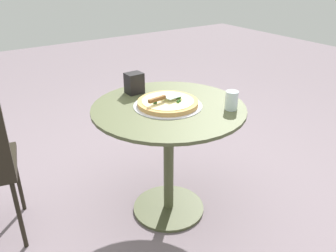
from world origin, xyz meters
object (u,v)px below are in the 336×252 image
object	(u,v)px
pizza_on_tray	(168,103)
pizza_server	(164,98)
patio_table	(169,135)
drinking_cup	(232,100)
napkin_dispenser	(134,83)

from	to	relation	value
pizza_on_tray	pizza_server	bearing A→B (deg)	-174.26
patio_table	drinking_cup	distance (m)	0.41
pizza_on_tray	napkin_dispenser	bearing A→B (deg)	101.01
pizza_server	napkin_dispenser	size ratio (longest dim) A/B	1.74
napkin_dispenser	pizza_on_tray	bearing A→B (deg)	99.68
patio_table	pizza_on_tray	bearing A→B (deg)	80.56
pizza_server	drinking_cup	xyz separation A→B (m)	(0.28, -0.23, -0.00)
pizza_server	drinking_cup	bearing A→B (deg)	-39.57
pizza_server	drinking_cup	size ratio (longest dim) A/B	2.11
drinking_cup	napkin_dispenser	xyz separation A→B (m)	(-0.30, 0.51, 0.01)
patio_table	pizza_server	world-z (taller)	pizza_server
pizza_server	napkin_dispenser	bearing A→B (deg)	95.64
drinking_cup	napkin_dispenser	size ratio (longest dim) A/B	0.82
pizza_on_tray	pizza_server	size ratio (longest dim) A/B	1.76
patio_table	drinking_cup	size ratio (longest dim) A/B	8.35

